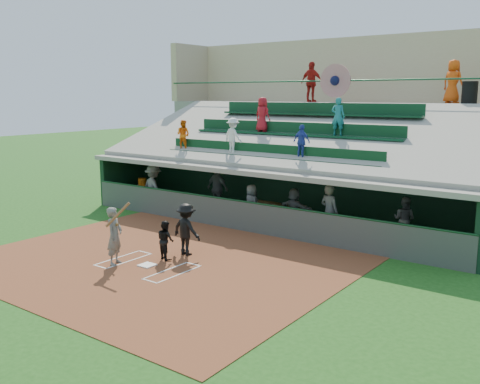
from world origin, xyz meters
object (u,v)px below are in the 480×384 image
Objects in this scene: batter_at_plate at (115,236)px; white_table at (144,195)px; catcher at (166,240)px; water_cooler at (142,182)px; home_plate at (147,265)px; trash_bin at (470,93)px.

batter_at_plate reaches higher than white_table.
white_table is at bearing 130.99° from batter_at_plate.
water_cooler is at bearing -20.21° from catcher.
catcher is 3.15× the size of water_cooler.
home_plate is 0.47× the size of trash_bin.
batter_at_plate is 9.01m from water_cooler.
trash_bin is (5.69, 11.75, 4.43)m from catcher.
home_plate is 1.29m from batter_at_plate.
white_table is at bearing 136.83° from home_plate.
batter_at_plate is 8.99m from white_table.
water_cooler reaches higher than white_table.
batter_at_plate is 1.54m from catcher.
catcher is 1.35× the size of white_table.
trash_bin reaches higher than home_plate.
batter_at_plate reaches higher than catcher.
catcher is at bearing 90.36° from home_plate.
catcher is 8.76m from water_cooler.
home_plate is at bearing -114.38° from trash_bin.
home_plate is 9.34m from water_cooler.
white_table is at bearing -20.43° from catcher.
catcher is 13.79m from trash_bin.
white_table is at bearing -153.43° from trash_bin.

